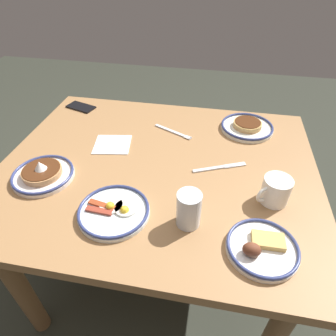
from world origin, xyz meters
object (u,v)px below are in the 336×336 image
at_px(plate_near_main, 247,126).
at_px(plate_far_side, 114,211).
at_px(paper_napkin, 112,144).
at_px(plate_center_pancakes, 43,174).
at_px(plate_far_companion, 261,248).
at_px(coffee_mug, 275,190).
at_px(cell_phone, 81,107).
at_px(butter_knife, 219,167).
at_px(fork_near, 173,132).
at_px(drinking_glass, 189,211).

xyz_separation_m(plate_near_main, plate_far_side, (0.43, 0.60, -0.00)).
relative_size(plate_near_main, paper_napkin, 1.57).
xyz_separation_m(plate_center_pancakes, plate_far_companion, (-0.77, 0.18, -0.00)).
height_order(coffee_mug, cell_phone, coffee_mug).
bearing_deg(butter_knife, fork_near, -44.73).
bearing_deg(paper_napkin, coffee_mug, 161.60).
distance_m(plate_center_pancakes, coffee_mug, 0.82).
xyz_separation_m(plate_far_companion, plate_far_side, (0.46, -0.06, -0.00)).
bearing_deg(plate_far_side, coffee_mug, -163.06).
distance_m(plate_center_pancakes, paper_napkin, 0.31).
xyz_separation_m(plate_center_pancakes, paper_napkin, (-0.18, -0.25, -0.02)).
bearing_deg(butter_knife, plate_near_main, -109.68).
distance_m(plate_far_side, coffee_mug, 0.53).
height_order(plate_near_main, fork_near, plate_near_main).
relative_size(plate_far_side, drinking_glass, 1.91).
xyz_separation_m(plate_near_main, fork_near, (0.33, 0.09, -0.01)).
bearing_deg(butter_knife, paper_napkin, -8.95).
bearing_deg(cell_phone, plate_far_companion, 157.85).
bearing_deg(coffee_mug, plate_near_main, -80.36).
xyz_separation_m(plate_near_main, paper_napkin, (0.57, 0.23, -0.01)).
xyz_separation_m(plate_far_companion, butter_knife, (0.13, -0.35, -0.01)).
xyz_separation_m(cell_phone, butter_knife, (-0.73, 0.36, -0.00)).
relative_size(plate_far_companion, drinking_glass, 1.71).
distance_m(plate_center_pancakes, plate_far_companion, 0.79).
bearing_deg(plate_center_pancakes, butter_knife, -164.63).
height_order(paper_napkin, fork_near, fork_near).
bearing_deg(drinking_glass, plate_far_side, 1.59).
distance_m(drinking_glass, cell_phone, 0.91).
height_order(coffee_mug, drinking_glass, drinking_glass).
distance_m(plate_far_side, butter_knife, 0.44).
xyz_separation_m(plate_far_companion, drinking_glass, (0.22, -0.07, 0.04)).
distance_m(plate_far_companion, cell_phone, 1.12).
distance_m(plate_near_main, fork_near, 0.34).
height_order(drinking_glass, cell_phone, drinking_glass).
bearing_deg(paper_napkin, plate_far_side, 109.95).
bearing_deg(drinking_glass, plate_far_companion, 163.20).
xyz_separation_m(paper_napkin, butter_knife, (-0.46, 0.07, 0.00)).
bearing_deg(plate_far_companion, drinking_glass, -16.80).
height_order(plate_far_side, butter_knife, plate_far_side).
relative_size(plate_far_companion, butter_knife, 1.02).
bearing_deg(butter_knife, coffee_mug, 142.52).
bearing_deg(plate_far_companion, cell_phone, -39.79).
distance_m(plate_near_main, plate_far_side, 0.74).
height_order(plate_center_pancakes, plate_far_side, plate_center_pancakes).
height_order(plate_far_side, fork_near, plate_far_side).
bearing_deg(plate_near_main, butter_knife, 70.32).
distance_m(plate_far_companion, fork_near, 0.67).
bearing_deg(plate_near_main, coffee_mug, 99.64).
bearing_deg(fork_near, plate_center_pancakes, 43.18).
xyz_separation_m(plate_near_main, butter_knife, (0.11, 0.30, -0.01)).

